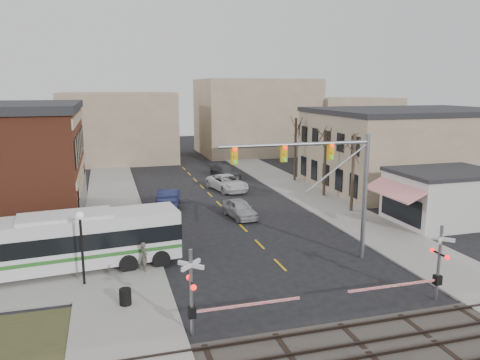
% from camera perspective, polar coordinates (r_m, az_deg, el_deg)
% --- Properties ---
extents(ground, '(160.00, 160.00, 0.00)m').
position_cam_1_polar(ground, '(27.72, 6.42, -11.73)').
color(ground, black).
rests_on(ground, ground).
extents(sidewalk_west, '(5.00, 60.00, 0.12)m').
position_cam_1_polar(sidewalk_west, '(44.81, -15.10, -2.98)').
color(sidewalk_west, gray).
rests_on(sidewalk_west, ground).
extents(sidewalk_east, '(5.00, 60.00, 0.12)m').
position_cam_1_polar(sidewalk_east, '(48.85, 7.76, -1.51)').
color(sidewalk_east, gray).
rests_on(sidewalk_east, ground).
extents(ballast_strip, '(160.00, 5.00, 0.06)m').
position_cam_1_polar(ballast_strip, '(21.35, 15.15, -19.47)').
color(ballast_strip, '#332D28').
rests_on(ballast_strip, ground).
extents(rail_tracks, '(160.00, 3.91, 0.14)m').
position_cam_1_polar(rail_tracks, '(21.31, 15.17, -19.26)').
color(rail_tracks, '#2D231E').
rests_on(rail_tracks, ground).
extents(tan_building, '(20.30, 15.30, 8.50)m').
position_cam_1_polar(tan_building, '(54.38, 20.04, 3.70)').
color(tan_building, gray).
rests_on(tan_building, ground).
extents(awning_shop, '(9.74, 6.20, 4.30)m').
position_cam_1_polar(awning_shop, '(40.96, 23.65, -1.85)').
color(awning_shop, beige).
rests_on(awning_shop, ground).
extents(tree_east_a, '(0.28, 0.28, 6.75)m').
position_cam_1_polar(tree_east_a, '(41.62, 13.59, 0.86)').
color(tree_east_a, '#382B21').
rests_on(tree_east_a, sidewalk_east).
extents(tree_east_b, '(0.28, 0.28, 6.30)m').
position_cam_1_polar(tree_east_b, '(47.01, 10.29, 1.89)').
color(tree_east_b, '#382B21').
rests_on(tree_east_b, sidewalk_east).
extents(tree_east_c, '(0.28, 0.28, 7.20)m').
position_cam_1_polar(tree_east_c, '(54.22, 6.75, 3.72)').
color(tree_east_c, '#382B21').
rests_on(tree_east_c, sidewalk_east).
extents(transit_bus, '(13.34, 4.21, 3.38)m').
position_cam_1_polar(transit_bus, '(29.46, -20.34, -7.04)').
color(transit_bus, silver).
rests_on(transit_bus, ground).
extents(traffic_signal_mast, '(9.60, 0.30, 8.00)m').
position_cam_1_polar(traffic_signal_mast, '(28.76, 10.58, 0.91)').
color(traffic_signal_mast, gray).
rests_on(traffic_signal_mast, ground).
extents(rr_crossing_west, '(5.60, 1.36, 4.00)m').
position_cam_1_polar(rr_crossing_west, '(21.11, -4.76, -13.52)').
color(rr_crossing_west, gray).
rests_on(rr_crossing_west, ground).
extents(rr_crossing_east, '(5.60, 1.36, 4.00)m').
position_cam_1_polar(rr_crossing_east, '(25.94, 22.33, -9.53)').
color(rr_crossing_east, gray).
rests_on(rr_crossing_east, ground).
extents(street_lamp, '(0.44, 0.44, 4.14)m').
position_cam_1_polar(street_lamp, '(26.81, -18.82, -6.06)').
color(street_lamp, black).
rests_on(street_lamp, sidewalk_west).
extents(trash_bin, '(0.60, 0.60, 0.82)m').
position_cam_1_polar(trash_bin, '(24.70, -13.81, -13.65)').
color(trash_bin, black).
rests_on(trash_bin, sidewalk_west).
extents(car_a, '(2.36, 4.68, 1.53)m').
position_cam_1_polar(car_a, '(39.30, -0.04, -3.50)').
color(car_a, '#A4A4A8').
rests_on(car_a, ground).
extents(car_b, '(2.88, 5.43, 1.70)m').
position_cam_1_polar(car_b, '(43.20, -8.71, -2.16)').
color(car_b, '#1C2147').
rests_on(car_b, ground).
extents(car_c, '(3.83, 6.34, 1.65)m').
position_cam_1_polar(car_c, '(49.48, -1.56, -0.34)').
color(car_c, silver).
rests_on(car_c, ground).
extents(car_d, '(3.40, 5.30, 1.43)m').
position_cam_1_polar(car_d, '(56.67, -1.82, 1.04)').
color(car_d, '#3B3C40').
rests_on(car_d, ground).
extents(pedestrian_near, '(0.55, 0.72, 1.77)m').
position_cam_1_polar(pedestrian_near, '(28.40, -11.61, -9.15)').
color(pedestrian_near, '#4F473F').
rests_on(pedestrian_near, sidewalk_west).
extents(pedestrian_far, '(1.01, 0.92, 1.68)m').
position_cam_1_polar(pedestrian_far, '(31.99, -15.10, -7.04)').
color(pedestrian_far, '#323156').
rests_on(pedestrian_far, sidewalk_west).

